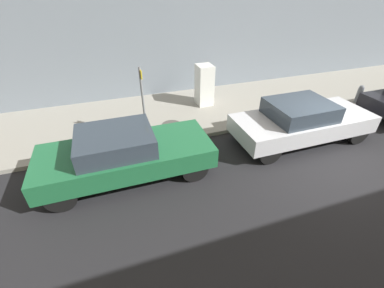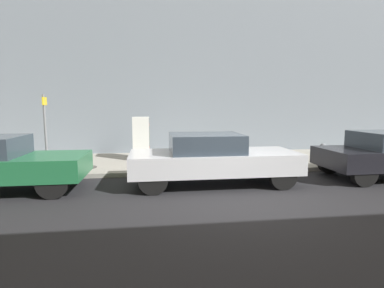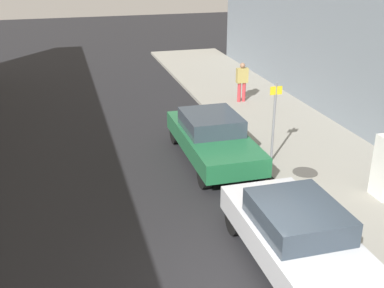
{
  "view_description": "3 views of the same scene",
  "coord_description": "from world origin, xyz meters",
  "px_view_note": "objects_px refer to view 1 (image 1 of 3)",
  "views": [
    {
      "loc": [
        4.71,
        -6.15,
        4.69
      ],
      "look_at": [
        -0.42,
        -4.39,
        1.13
      ],
      "focal_mm": 24.0,
      "sensor_mm": 36.0,
      "label": 1
    },
    {
      "loc": [
        6.86,
        -2.04,
        2.14
      ],
      "look_at": [
        -1.68,
        -0.86,
        1.07
      ],
      "focal_mm": 28.0,
      "sensor_mm": 36.0,
      "label": 2
    },
    {
      "loc": [
        3.06,
        6.79,
        6.07
      ],
      "look_at": [
        0.03,
        -4.18,
        1.38
      ],
      "focal_mm": 45.0,
      "sensor_mm": 36.0,
      "label": 3
    }
  ],
  "objects_px": {
    "discarded_refrigerator": "(204,85)",
    "parked_sedan_silver": "(301,121)",
    "street_sign_post": "(143,101)",
    "parked_sedan_green": "(124,153)",
    "fire_hydrant": "(359,94)"
  },
  "relations": [
    {
      "from": "discarded_refrigerator",
      "to": "parked_sedan_silver",
      "type": "height_order",
      "value": "discarded_refrigerator"
    },
    {
      "from": "discarded_refrigerator",
      "to": "street_sign_post",
      "type": "distance_m",
      "value": 3.45
    },
    {
      "from": "discarded_refrigerator",
      "to": "parked_sedan_green",
      "type": "xyz_separation_m",
      "value": [
        3.53,
        -3.64,
        -0.21
      ]
    },
    {
      "from": "discarded_refrigerator",
      "to": "parked_sedan_green",
      "type": "relative_size",
      "value": 0.36
    },
    {
      "from": "parked_sedan_green",
      "to": "parked_sedan_silver",
      "type": "bearing_deg",
      "value": 90.0
    },
    {
      "from": "street_sign_post",
      "to": "parked_sedan_silver",
      "type": "bearing_deg",
      "value": 71.91
    },
    {
      "from": "discarded_refrigerator",
      "to": "fire_hydrant",
      "type": "height_order",
      "value": "discarded_refrigerator"
    },
    {
      "from": "parked_sedan_green",
      "to": "fire_hydrant",
      "type": "bearing_deg",
      "value": 98.75
    },
    {
      "from": "street_sign_post",
      "to": "parked_sedan_silver",
      "type": "xyz_separation_m",
      "value": [
        1.58,
        4.82,
        -0.73
      ]
    },
    {
      "from": "fire_hydrant",
      "to": "parked_sedan_green",
      "type": "bearing_deg",
      "value": -81.25
    },
    {
      "from": "fire_hydrant",
      "to": "parked_sedan_green",
      "type": "distance_m",
      "value": 10.02
    },
    {
      "from": "fire_hydrant",
      "to": "parked_sedan_silver",
      "type": "height_order",
      "value": "parked_sedan_silver"
    },
    {
      "from": "discarded_refrigerator",
      "to": "street_sign_post",
      "type": "bearing_deg",
      "value": -55.0
    },
    {
      "from": "street_sign_post",
      "to": "parked_sedan_silver",
      "type": "relative_size",
      "value": 0.52
    },
    {
      "from": "fire_hydrant",
      "to": "parked_sedan_green",
      "type": "xyz_separation_m",
      "value": [
        1.52,
        -9.9,
        0.22
      ]
    }
  ]
}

